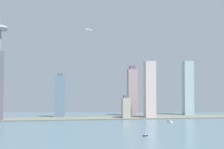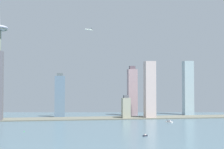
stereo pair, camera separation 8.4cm
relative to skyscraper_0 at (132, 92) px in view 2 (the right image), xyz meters
name	(u,v)px [view 2 (the right image)]	position (x,y,z in m)	size (l,w,h in m)	color
waterfront_pier	(101,118)	(-95.46, -65.05, -64.63)	(968.65, 70.60, 2.22)	#646558
skyscraper_0	(132,92)	(0.00, 0.00, 0.00)	(25.46, 22.62, 137.17)	#AC8F96
skyscraper_1	(150,90)	(29.64, -73.29, 6.60)	(26.62, 25.85, 144.69)	beige
skyscraper_2	(0,86)	(-336.29, -84.52, 16.07)	(14.40, 23.36, 163.62)	slate
skyscraper_3	(126,108)	(-32.60, -75.22, -38.65)	(20.09, 23.14, 58.41)	#ABAA91
skyscraper_5	(60,96)	(-197.44, -13.04, -10.28)	(26.73, 13.65, 115.51)	slate
skyscraper_6	(188,88)	(162.11, 1.49, 10.52)	(27.13, 22.58, 152.53)	#A3BAC1
boat_0	(169,122)	(47.36, -170.20, -63.99)	(14.31, 17.48, 9.42)	white
boat_2	(145,135)	(-56.51, -358.03, -64.40)	(8.84, 6.22, 3.60)	#1E202C
channel_buoy_0	(24,131)	(-256.93, -277.62, -64.77)	(1.81, 1.81, 1.94)	green
airplane	(89,30)	(-122.39, -25.94, 165.11)	(22.30, 21.50, 7.28)	silver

